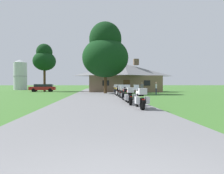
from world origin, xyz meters
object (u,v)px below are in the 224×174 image
Objects in this scene: tree_left_far at (44,59)px; bystander_white_shirt_beside_signpost at (156,88)px; tree_by_lodge_front at (105,52)px; metal_silo_distant at (20,75)px; motorcycle_white_nearest_to_camera at (140,99)px; motorcycle_red_second_in_row at (130,96)px; motorcycle_silver_fifth_in_row at (120,92)px; motorcycle_yellow_farthest_in_row at (116,91)px; motorcycle_yellow_sixth_in_row at (118,91)px; motorcycle_red_third_in_row at (126,94)px; parked_red_suv_far_left at (43,88)px; bystander_gray_shirt_near_lodge at (142,87)px; motorcycle_yellow_fourth_in_row at (123,93)px.

bystander_white_shirt_beside_signpost is at bearing -35.09° from tree_left_far.
bystander_white_shirt_beside_signpost is 8.86m from tree_by_lodge_front.
motorcycle_white_nearest_to_camera is at bearing -61.57° from metal_silo_distant.
motorcycle_red_second_in_row is 42.14m from metal_silo_distant.
tree_left_far is (-12.26, 18.58, 5.67)m from motorcycle_silver_fifth_in_row.
motorcycle_white_nearest_to_camera is at bearing -92.67° from motorcycle_yellow_farthest_in_row.
motorcycle_yellow_sixth_in_row is 35.02m from metal_silo_distant.
motorcycle_yellow_sixth_in_row is at bearing -94.56° from motorcycle_yellow_farthest_in_row.
tree_left_far is at bearing 72.64° from bystander_white_shirt_beside_signpost.
metal_silo_distant is (-20.88, 34.29, 3.12)m from motorcycle_red_third_in_row.
motorcycle_silver_fifth_in_row is at bearing 154.55° from bystander_white_shirt_beside_signpost.
motorcycle_white_nearest_to_camera is 4.48m from motorcycle_red_third_in_row.
metal_silo_distant is (-21.06, 25.78, 3.12)m from motorcycle_yellow_farthest_in_row.
motorcycle_yellow_sixth_in_row and motorcycle_yellow_farthest_in_row have the same top height.
tree_left_far is (-12.15, 23.08, 5.68)m from motorcycle_red_third_in_row.
motorcycle_red_second_in_row is at bearing -93.75° from motorcycle_yellow_farthest_in_row.
metal_silo_distant is at bearing 65.97° from bystander_white_shirt_beside_signpost.
bystander_white_shirt_beside_signpost reaches higher than parked_red_suv_far_left.
motorcycle_yellow_farthest_in_row is at bearing -50.75° from metal_silo_distant.
parked_red_suv_far_left is (0.06, -1.28, -5.51)m from tree_left_far.
bystander_gray_shirt_near_lodge reaches higher than bystander_white_shirt_beside_signpost.
motorcycle_silver_fifth_in_row is at bearing -149.52° from parked_red_suv_far_left.
motorcycle_white_nearest_to_camera is at bearing -66.02° from tree_left_far.
motorcycle_red_second_in_row is 4.37m from motorcycle_yellow_fourth_in_row.
metal_silo_distant reaches higher than motorcycle_white_nearest_to_camera.
tree_by_lodge_front reaches higher than motorcycle_yellow_sixth_in_row.
motorcycle_red_second_in_row is 6.73m from motorcycle_silver_fifth_in_row.
motorcycle_white_nearest_to_camera is 1.00× the size of motorcycle_yellow_fourth_in_row.
parked_red_suv_far_left is at bearing 22.52° from bystander_gray_shirt_near_lodge.
tree_left_far reaches higher than bystander_gray_shirt_near_lodge.
tree_by_lodge_front reaches higher than motorcycle_red_second_in_row.
metal_silo_distant is (-21.00, 29.78, 3.11)m from motorcycle_silver_fifth_in_row.
tree_by_lodge_front is at bearing -46.47° from metal_silo_distant.
motorcycle_yellow_sixth_in_row is 21.44m from tree_left_far.
metal_silo_distant is (-20.99, 38.77, 3.12)m from motorcycle_white_nearest_to_camera.
motorcycle_red_third_in_row is at bearing -155.72° from parked_red_suv_far_left.
bystander_white_shirt_beside_signpost is at bearing 17.41° from motorcycle_yellow_farthest_in_row.
metal_silo_distant reaches higher than motorcycle_silver_fifth_in_row.
bystander_gray_shirt_near_lodge reaches higher than parked_red_suv_far_left.
motorcycle_white_nearest_to_camera is 1.00× the size of motorcycle_red_third_in_row.
motorcycle_red_third_in_row is 1.00× the size of motorcycle_silver_fifth_in_row.
motorcycle_yellow_fourth_in_row is 10.12m from bystander_white_shirt_beside_signpost.
motorcycle_yellow_farthest_in_row is 5.92m from bystander_white_shirt_beside_signpost.
tree_by_lodge_front is (-1.05, 8.79, 5.41)m from motorcycle_silver_fifth_in_row.
motorcycle_yellow_sixth_in_row is 6.97m from bystander_white_shirt_beside_signpost.
tree_left_far is at bearing 123.04° from motorcycle_yellow_sixth_in_row.
tree_left_far is (-12.33, 14.57, 5.68)m from motorcycle_yellow_farthest_in_row.
motorcycle_yellow_farthest_in_row is at bearing -49.77° from tree_left_far.
bystander_gray_shirt_near_lodge is at bearing -123.45° from parked_red_suv_far_left.
parked_red_suv_far_left is at bearing 120.32° from motorcycle_red_third_in_row.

